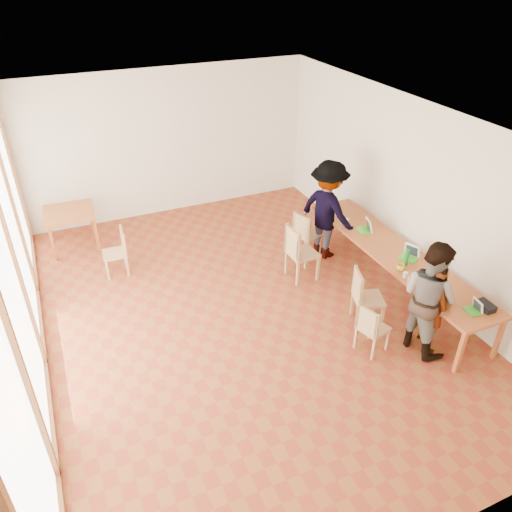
{
  "coord_description": "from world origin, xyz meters",
  "views": [
    {
      "loc": [
        -2.3,
        -5.79,
        4.92
      ],
      "look_at": [
        0.17,
        -0.15,
        1.1
      ],
      "focal_mm": 35.0,
      "sensor_mm": 36.0,
      "label": 1
    }
  ],
  "objects": [
    {
      "name": "person_near",
      "position": [
        2.15,
        -1.74,
        0.83
      ],
      "size": [
        0.62,
        0.72,
        1.66
      ],
      "primitive_type": "imported",
      "rotation": [
        0.0,
        0.0,
        1.14
      ],
      "color": "gray",
      "rests_on": "ground"
    },
    {
      "name": "green_bottle",
      "position": [
        2.39,
        -0.81,
        0.89
      ],
      "size": [
        0.07,
        0.07,
        0.28
      ],
      "primitive_type": "cylinder",
      "color": "#197923",
      "rests_on": "communal_table"
    },
    {
      "name": "laptop_far",
      "position": [
        2.46,
        0.36,
        0.81
      ],
      "size": [
        0.28,
        0.3,
        0.22
      ],
      "rotation": [
        0.0,
        0.0,
        -0.29
      ],
      "color": "green",
      "rests_on": "communal_table"
    },
    {
      "name": "person_mid",
      "position": [
        2.06,
        -1.71,
        0.86
      ],
      "size": [
        0.74,
        0.9,
        1.71
      ],
      "primitive_type": "imported",
      "rotation": [
        0.0,
        0.0,
        1.69
      ],
      "color": "gray",
      "rests_on": "ground"
    },
    {
      "name": "chair_mid",
      "position": [
        1.57,
        -0.93,
        0.56
      ],
      "size": [
        0.54,
        0.54,
        0.49
      ],
      "rotation": [
        0.0,
        0.0,
        -0.33
      ],
      "color": "tan",
      "rests_on": "ground"
    },
    {
      "name": "wall_right",
      "position": [
        3.0,
        0.0,
        1.5
      ],
      "size": [
        0.1,
        8.0,
        3.0
      ],
      "primitive_type": "cube",
      "color": "silver",
      "rests_on": "ground"
    },
    {
      "name": "condiment_cup",
      "position": [
        2.35,
        0.77,
        0.78
      ],
      "size": [
        0.08,
        0.08,
        0.06
      ],
      "primitive_type": "cylinder",
      "color": "white",
      "rests_on": "communal_table"
    },
    {
      "name": "window_wall",
      "position": [
        -2.96,
        0.0,
        1.5
      ],
      "size": [
        0.1,
        8.0,
        3.0
      ],
      "primitive_type": "cube",
      "color": "white",
      "rests_on": "ground"
    },
    {
      "name": "laptop_mid",
      "position": [
        2.6,
        -0.65,
        0.81
      ],
      "size": [
        0.32,
        0.34,
        0.23
      ],
      "rotation": [
        0.0,
        0.0,
        0.44
      ],
      "color": "green",
      "rests_on": "communal_table"
    },
    {
      "name": "wall_front",
      "position": [
        0.0,
        -4.0,
        1.5
      ],
      "size": [
        6.0,
        0.1,
        3.0
      ],
      "primitive_type": "cube",
      "color": "silver",
      "rests_on": "ground"
    },
    {
      "name": "laptop_near",
      "position": [
        2.52,
        -2.11,
        0.8
      ],
      "size": [
        0.21,
        0.23,
        0.18
      ],
      "rotation": [
        0.0,
        0.0,
        -0.14
      ],
      "color": "green",
      "rests_on": "communal_table"
    },
    {
      "name": "clear_glass",
      "position": [
        2.18,
        -1.07,
        0.8
      ],
      "size": [
        0.07,
        0.07,
        0.09
      ],
      "primitive_type": "cylinder",
      "color": "silver",
      "rests_on": "communal_table"
    },
    {
      "name": "chair_empty",
      "position": [
        1.7,
        1.14,
        0.53
      ],
      "size": [
        0.52,
        0.52,
        0.46
      ],
      "rotation": [
        0.0,
        0.0,
        0.35
      ],
      "color": "tan",
      "rests_on": "ground"
    },
    {
      "name": "chair_near",
      "position": [
        1.29,
        -1.53,
        0.49
      ],
      "size": [
        0.46,
        0.46,
        0.42
      ],
      "rotation": [
        0.0,
        0.0,
        0.28
      ],
      "color": "tan",
      "rests_on": "ground"
    },
    {
      "name": "black_pouch",
      "position": [
        2.69,
        -2.12,
        0.8
      ],
      "size": [
        0.16,
        0.26,
        0.09
      ],
      "primitive_type": "cube",
      "color": "black",
      "rests_on": "communal_table"
    },
    {
      "name": "communal_table",
      "position": [
        2.5,
        -0.42,
        0.7
      ],
      "size": [
        0.8,
        4.0,
        0.75
      ],
      "color": "#A75225",
      "rests_on": "ground"
    },
    {
      "name": "ground",
      "position": [
        0.0,
        0.0,
        0.0
      ],
      "size": [
        8.0,
        8.0,
        0.0
      ],
      "primitive_type": "plane",
      "color": "brown",
      "rests_on": "ground"
    },
    {
      "name": "chair_spare",
      "position": [
        -1.5,
        1.93,
        0.52
      ],
      "size": [
        0.41,
        0.41,
        0.45
      ],
      "rotation": [
        0.0,
        0.0,
        3.09
      ],
      "color": "tan",
      "rests_on": "ground"
    },
    {
      "name": "yellow_mug",
      "position": [
        2.24,
        -0.89,
        0.8
      ],
      "size": [
        0.15,
        0.15,
        0.09
      ],
      "primitive_type": "imported",
      "rotation": [
        0.0,
        0.0,
        -0.31
      ],
      "color": "yellow",
      "rests_on": "communal_table"
    },
    {
      "name": "ceiling",
      "position": [
        0.0,
        0.0,
        3.02
      ],
      "size": [
        6.0,
        8.0,
        0.04
      ],
      "primitive_type": "cube",
      "color": "white",
      "rests_on": "wall_back"
    },
    {
      "name": "chair_far",
      "position": [
        1.23,
        0.52,
        0.61
      ],
      "size": [
        0.48,
        0.48,
        0.53
      ],
      "rotation": [
        0.0,
        0.0,
        0.03
      ],
      "color": "tan",
      "rests_on": "ground"
    },
    {
      "name": "person_far",
      "position": [
        2.09,
        1.02,
        0.92
      ],
      "size": [
        1.02,
        1.34,
        1.84
      ],
      "primitive_type": "imported",
      "rotation": [
        0.0,
        0.0,
        1.88
      ],
      "color": "gray",
      "rests_on": "ground"
    },
    {
      "name": "side_table",
      "position": [
        -2.16,
        3.2,
        0.67
      ],
      "size": [
        0.9,
        0.9,
        0.75
      ],
      "rotation": [
        0.0,
        0.0,
        -0.06
      ],
      "color": "#A75225",
      "rests_on": "ground"
    },
    {
      "name": "wall_back",
      "position": [
        0.0,
        4.0,
        1.5
      ],
      "size": [
        6.0,
        0.1,
        3.0
      ],
      "primitive_type": "cube",
      "color": "silver",
      "rests_on": "ground"
    },
    {
      "name": "pink_phone",
      "position": [
        2.42,
        -1.77,
        0.76
      ],
      "size": [
        0.05,
        0.1,
        0.01
      ],
      "primitive_type": "cube",
      "color": "#EB4969",
      "rests_on": "communal_table"
    }
  ]
}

